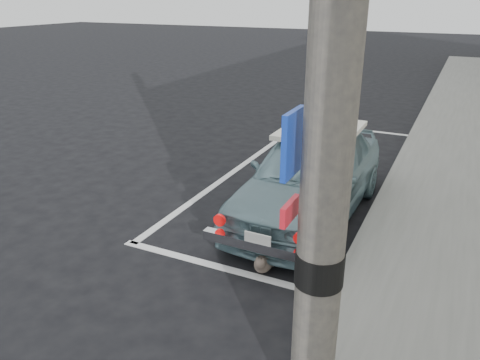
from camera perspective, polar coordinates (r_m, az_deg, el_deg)
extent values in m
plane|color=black|center=(6.40, -3.72, -7.54)|extent=(80.00, 80.00, 0.00)
cube|color=slate|center=(7.50, 26.53, -4.71)|extent=(2.80, 40.00, 0.15)
cube|color=silver|center=(5.81, -1.78, -10.74)|extent=(3.00, 0.12, 0.01)
cube|color=silver|center=(11.98, 13.87, 6.02)|extent=(3.00, 0.12, 0.01)
cube|color=silver|center=(9.21, 0.48, 1.94)|extent=(0.12, 7.00, 0.01)
cylinder|color=black|center=(3.45, 9.65, -10.50)|extent=(0.36, 0.36, 0.25)
cube|color=#163AB8|center=(3.14, 6.47, 4.47)|extent=(0.04, 0.35, 0.45)
cube|color=red|center=(3.32, 6.11, -3.79)|extent=(0.04, 0.30, 0.15)
cube|color=white|center=(3.32, 6.03, -3.77)|extent=(0.02, 0.16, 0.08)
imported|color=#7295A0|center=(6.99, 8.61, 0.73)|extent=(1.58, 3.82, 1.29)
cube|color=silver|center=(7.15, 9.83, 6.03)|extent=(1.09, 1.46, 0.07)
cube|color=silver|center=(5.53, 2.34, -8.06)|extent=(1.45, 0.14, 0.12)
cube|color=white|center=(5.44, 2.16, -7.35)|extent=(0.33, 0.02, 0.17)
cylinder|color=red|center=(5.59, -2.50, -4.91)|extent=(0.15, 0.04, 0.15)
cylinder|color=red|center=(5.23, 7.33, -7.08)|extent=(0.15, 0.04, 0.15)
cylinder|color=red|center=(5.67, -2.47, -6.54)|extent=(0.12, 0.04, 0.12)
cylinder|color=red|center=(5.31, 7.24, -8.78)|extent=(0.12, 0.04, 0.12)
ellipsoid|color=#62564B|center=(5.74, 2.91, -9.94)|extent=(0.27, 0.37, 0.21)
sphere|color=#62564B|center=(5.57, 2.46, -10.10)|extent=(0.14, 0.14, 0.14)
cone|color=#62564B|center=(5.54, 2.11, -9.44)|extent=(0.05, 0.05, 0.05)
cone|color=#62564B|center=(5.52, 2.84, -9.56)|extent=(0.05, 0.05, 0.05)
cylinder|color=#62564B|center=(5.91, 3.88, -9.76)|extent=(0.14, 0.22, 0.03)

